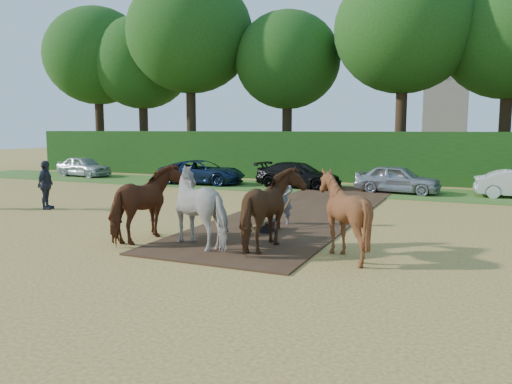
% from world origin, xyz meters
% --- Properties ---
extents(ground, '(120.00, 120.00, 0.00)m').
position_xyz_m(ground, '(0.00, 0.00, 0.00)').
color(ground, gold).
rests_on(ground, ground).
extents(earth_strip, '(4.50, 17.00, 0.05)m').
position_xyz_m(earth_strip, '(1.50, 7.00, 0.03)').
color(earth_strip, '#472D1C').
rests_on(earth_strip, ground).
extents(grass_verge, '(50.00, 5.00, 0.03)m').
position_xyz_m(grass_verge, '(0.00, 14.00, 0.01)').
color(grass_verge, '#38601E').
rests_on(grass_verge, ground).
extents(hedgerow, '(46.00, 1.60, 3.00)m').
position_xyz_m(hedgerow, '(0.00, 18.50, 1.50)').
color(hedgerow, '#14380F').
rests_on(hedgerow, ground).
extents(spectator_far, '(0.85, 1.22, 1.93)m').
position_xyz_m(spectator_far, '(-8.08, 3.22, 0.96)').
color(spectator_far, '#2A2D38').
rests_on(spectator_far, ground).
extents(plough_team, '(6.94, 5.14, 2.14)m').
position_xyz_m(plough_team, '(1.68, 0.49, 1.06)').
color(plough_team, '#5C2B17').
rests_on(plough_team, ground).
extents(parked_cars, '(35.93, 3.24, 1.47)m').
position_xyz_m(parked_cars, '(1.66, 13.86, 0.70)').
color(parked_cars, silver).
rests_on(parked_cars, ground).
extents(treeline, '(48.70, 10.60, 14.21)m').
position_xyz_m(treeline, '(-1.69, 21.69, 8.97)').
color(treeline, '#382616').
rests_on(treeline, ground).
extents(church, '(5.20, 5.20, 27.00)m').
position_xyz_m(church, '(4.00, 55.00, 13.73)').
color(church, slate).
rests_on(church, ground).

